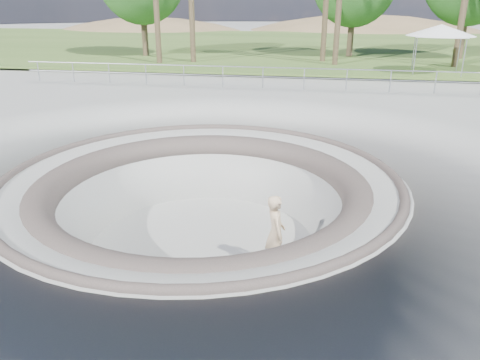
{
  "coord_description": "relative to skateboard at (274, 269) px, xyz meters",
  "views": [
    {
      "loc": [
        2.97,
        -10.88,
        4.31
      ],
      "look_at": [
        0.98,
        0.23,
        -0.1
      ],
      "focal_mm": 35.0,
      "sensor_mm": 36.0,
      "label": 1
    }
  ],
  "objects": [
    {
      "name": "ground",
      "position": [
        -2.06,
        1.08,
        1.84
      ],
      "size": [
        180.0,
        180.0,
        0.0
      ],
      "primitive_type": "plane",
      "color": "#979893",
      "rests_on": "ground"
    },
    {
      "name": "skate_bowl",
      "position": [
        -2.06,
        1.08,
        0.01
      ],
      "size": [
        14.0,
        14.0,
        4.1
      ],
      "color": "#979893",
      "rests_on": "ground"
    },
    {
      "name": "grass_strip",
      "position": [
        -2.06,
        35.08,
        2.06
      ],
      "size": [
        180.0,
        36.0,
        0.12
      ],
      "color": "#3C5823",
      "rests_on": "ground"
    },
    {
      "name": "distant_hills",
      "position": [
        1.72,
        58.26,
        -5.18
      ],
      "size": [
        103.2,
        45.0,
        28.6
      ],
      "color": "brown",
      "rests_on": "ground"
    },
    {
      "name": "safety_railing",
      "position": [
        -2.06,
        13.08,
        2.53
      ],
      "size": [
        25.0,
        0.06,
        1.03
      ],
      "color": "#9799A0",
      "rests_on": "ground"
    },
    {
      "name": "skateboard",
      "position": [
        0.0,
        0.0,
        0.0
      ],
      "size": [
        0.81,
        0.34,
        0.08
      ],
      "color": "olive",
      "rests_on": "ground"
    },
    {
      "name": "skater",
      "position": [
        0.0,
        0.0,
        0.97
      ],
      "size": [
        0.66,
        0.81,
        1.91
      ],
      "primitive_type": "imported",
      "rotation": [
        0.0,
        0.0,
        1.9
      ],
      "color": "#CFAE86",
      "rests_on": "skateboard"
    },
    {
      "name": "canopy_white",
      "position": [
        7.14,
        19.08,
        4.45
      ],
      "size": [
        5.23,
        5.23,
        2.66
      ],
      "color": "#9799A0",
      "rests_on": "ground"
    }
  ]
}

